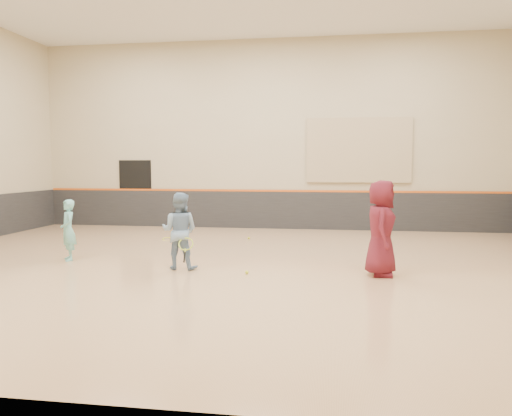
# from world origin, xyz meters

# --- Properties ---
(room) EXTENTS (15.04, 12.04, 6.22)m
(room) POSITION_xyz_m (0.00, 0.00, 0.81)
(room) COLOR tan
(room) RESTS_ON ground
(wainscot_back) EXTENTS (14.90, 0.04, 1.20)m
(wainscot_back) POSITION_xyz_m (0.00, 5.97, 0.60)
(wainscot_back) COLOR #232326
(wainscot_back) RESTS_ON floor
(accent_stripe) EXTENTS (14.90, 0.03, 0.06)m
(accent_stripe) POSITION_xyz_m (0.00, 5.96, 1.22)
(accent_stripe) COLOR #D85914
(accent_stripe) RESTS_ON wall_back
(acoustic_panel) EXTENTS (3.20, 0.08, 2.00)m
(acoustic_panel) POSITION_xyz_m (2.80, 5.95, 2.50)
(acoustic_panel) COLOR tan
(acoustic_panel) RESTS_ON wall_back
(doorway) EXTENTS (1.10, 0.05, 2.20)m
(doorway) POSITION_xyz_m (-4.50, 5.98, 1.10)
(doorway) COLOR black
(doorway) RESTS_ON floor
(girl) EXTENTS (0.54, 0.57, 1.31)m
(girl) POSITION_xyz_m (-3.59, 0.01, 0.66)
(girl) COLOR #78D0CD
(girl) RESTS_ON floor
(instructor) EXTENTS (0.76, 0.61, 1.51)m
(instructor) POSITION_xyz_m (-0.97, -0.48, 0.76)
(instructor) COLOR #7C9DC0
(instructor) RESTS_ON floor
(young_man) EXTENTS (0.63, 0.91, 1.77)m
(young_man) POSITION_xyz_m (2.90, -0.50, 0.89)
(young_man) COLOR maroon
(young_man) RESTS_ON floor
(held_racket) EXTENTS (0.43, 0.43, 0.52)m
(held_racket) POSITION_xyz_m (-0.75, -0.77, 0.55)
(held_racket) COLOR #BFE231
(held_racket) RESTS_ON instructor
(spare_racket) EXTENTS (0.63, 0.63, 0.16)m
(spare_racket) POSITION_xyz_m (-2.45, 3.16, 0.08)
(spare_racket) COLOR #C4D02D
(spare_racket) RESTS_ON floor
(ball_under_racket) EXTENTS (0.07, 0.07, 0.07)m
(ball_under_racket) POSITION_xyz_m (0.42, -0.76, 0.03)
(ball_under_racket) COLOR #DBEE37
(ball_under_racket) RESTS_ON floor
(ball_in_hand) EXTENTS (0.07, 0.07, 0.07)m
(ball_in_hand) POSITION_xyz_m (3.10, -0.63, 1.07)
(ball_in_hand) COLOR yellow
(ball_in_hand) RESTS_ON young_man
(ball_beside_spare) EXTENTS (0.07, 0.07, 0.07)m
(ball_beside_spare) POSITION_xyz_m (-0.26, 3.58, 0.03)
(ball_beside_spare) COLOR gold
(ball_beside_spare) RESTS_ON floor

